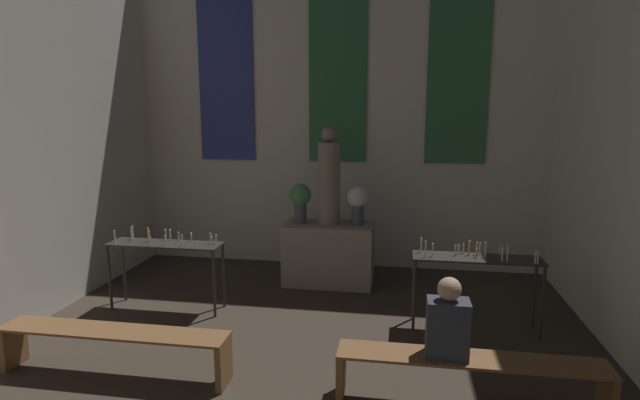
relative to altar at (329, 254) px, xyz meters
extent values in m
cube|color=silver|center=(0.00, 1.01, 2.29)|extent=(6.87, 0.12, 5.49)
cube|color=navy|center=(-1.86, 0.93, 2.84)|extent=(0.93, 0.03, 3.07)
cube|color=#33723F|center=(0.00, 0.93, 2.84)|extent=(0.93, 0.03, 3.07)
cube|color=#33723F|center=(1.86, 0.93, 2.84)|extent=(0.93, 0.03, 3.07)
cube|color=gray|center=(0.00, 0.00, 0.00)|extent=(1.32, 0.69, 0.91)
cylinder|color=gray|center=(0.00, 0.00, 1.06)|extent=(0.33, 0.33, 1.21)
sphere|color=gray|center=(0.00, 0.00, 1.78)|extent=(0.23, 0.23, 0.23)
cylinder|color=#4C5666|center=(-0.43, 0.00, 0.62)|extent=(0.18, 0.18, 0.32)
sphere|color=#4C9351|center=(-0.43, 0.00, 0.88)|extent=(0.32, 0.32, 0.32)
cylinder|color=#4C5666|center=(0.43, 0.00, 0.62)|extent=(0.18, 0.18, 0.32)
sphere|color=silver|center=(0.43, 0.00, 0.88)|extent=(0.32, 0.32, 0.32)
cube|color=#332D28|center=(-1.94, -1.32, 0.42)|extent=(1.48, 0.40, 0.02)
cylinder|color=#332D28|center=(-2.66, -1.49, -0.02)|extent=(0.04, 0.04, 0.87)
cylinder|color=#332D28|center=(-1.23, -1.49, -0.02)|extent=(0.04, 0.04, 0.87)
cylinder|color=#332D28|center=(-2.66, -1.15, -0.02)|extent=(0.04, 0.04, 0.87)
cylinder|color=#332D28|center=(-1.23, -1.15, -0.02)|extent=(0.04, 0.04, 0.87)
cylinder|color=silver|center=(-1.82, -1.18, 0.48)|extent=(0.02, 0.02, 0.10)
sphere|color=#F9CC4C|center=(-1.82, -1.18, 0.54)|extent=(0.02, 0.02, 0.02)
cylinder|color=silver|center=(-1.29, -1.22, 0.48)|extent=(0.02, 0.02, 0.10)
sphere|color=#F9CC4C|center=(-1.29, -1.22, 0.54)|extent=(0.02, 0.02, 0.02)
cylinder|color=silver|center=(-2.47, -1.18, 0.50)|extent=(0.02, 0.02, 0.14)
sphere|color=#F9CC4C|center=(-2.47, -1.18, 0.58)|extent=(0.02, 0.02, 0.02)
cylinder|color=silver|center=(-2.07, -1.46, 0.48)|extent=(0.02, 0.02, 0.10)
sphere|color=#F9CC4C|center=(-2.07, -1.46, 0.54)|extent=(0.02, 0.02, 0.02)
cylinder|color=silver|center=(-1.89, -1.42, 0.48)|extent=(0.02, 0.02, 0.11)
sphere|color=#F9CC4C|center=(-1.89, -1.42, 0.55)|extent=(0.02, 0.02, 0.02)
cylinder|color=silver|center=(-1.31, -1.31, 0.48)|extent=(0.02, 0.02, 0.09)
sphere|color=#F9CC4C|center=(-1.31, -1.31, 0.54)|extent=(0.02, 0.02, 0.02)
cylinder|color=silver|center=(-2.41, -1.31, 0.51)|extent=(0.02, 0.02, 0.16)
sphere|color=#F9CC4C|center=(-2.41, -1.31, 0.60)|extent=(0.02, 0.02, 0.02)
cylinder|color=silver|center=(-1.35, -1.27, 0.49)|extent=(0.02, 0.02, 0.12)
sphere|color=#F9CC4C|center=(-1.35, -1.27, 0.56)|extent=(0.02, 0.02, 0.02)
cylinder|color=silver|center=(-2.46, -1.19, 0.51)|extent=(0.02, 0.02, 0.16)
sphere|color=#F9CC4C|center=(-2.46, -1.19, 0.60)|extent=(0.02, 0.02, 0.02)
cylinder|color=silver|center=(-1.93, -1.20, 0.50)|extent=(0.02, 0.02, 0.13)
sphere|color=#F9CC4C|center=(-1.93, -1.20, 0.58)|extent=(0.02, 0.02, 0.02)
cylinder|color=silver|center=(-1.66, -1.41, 0.49)|extent=(0.02, 0.02, 0.13)
sphere|color=#F9CC4C|center=(-1.66, -1.41, 0.57)|extent=(0.02, 0.02, 0.02)
cylinder|color=silver|center=(-1.99, -1.19, 0.50)|extent=(0.02, 0.02, 0.13)
sphere|color=#F9CC4C|center=(-1.99, -1.19, 0.58)|extent=(0.02, 0.02, 0.02)
cylinder|color=silver|center=(-2.19, -1.29, 0.51)|extent=(0.02, 0.02, 0.17)
sphere|color=#F9CC4C|center=(-2.19, -1.29, 0.61)|extent=(0.02, 0.02, 0.02)
cylinder|color=silver|center=(-2.18, -1.30, 0.49)|extent=(0.02, 0.02, 0.13)
sphere|color=#F9CC4C|center=(-2.18, -1.30, 0.57)|extent=(0.02, 0.02, 0.02)
cylinder|color=silver|center=(-2.60, -1.39, 0.50)|extent=(0.02, 0.02, 0.14)
sphere|color=#F9CC4C|center=(-2.60, -1.39, 0.58)|extent=(0.02, 0.02, 0.02)
cylinder|color=silver|center=(-1.65, -1.17, 0.47)|extent=(0.02, 0.02, 0.09)
sphere|color=#F9CC4C|center=(-1.65, -1.17, 0.53)|extent=(0.02, 0.02, 0.02)
cube|color=#332D28|center=(1.94, -1.32, 0.42)|extent=(1.48, 0.40, 0.02)
cylinder|color=#332D28|center=(1.23, -1.49, -0.02)|extent=(0.04, 0.04, 0.87)
cylinder|color=#332D28|center=(2.66, -1.49, -0.02)|extent=(0.04, 0.04, 0.87)
cylinder|color=#332D28|center=(1.23, -1.15, -0.02)|extent=(0.04, 0.04, 0.87)
cylinder|color=#332D28|center=(2.66, -1.15, -0.02)|extent=(0.04, 0.04, 0.87)
cylinder|color=silver|center=(2.55, -1.45, 0.49)|extent=(0.02, 0.02, 0.12)
sphere|color=#F9CC4C|center=(2.55, -1.45, 0.56)|extent=(0.02, 0.02, 0.02)
cylinder|color=silver|center=(1.99, -1.19, 0.49)|extent=(0.02, 0.02, 0.12)
sphere|color=#F9CC4C|center=(1.99, -1.19, 0.56)|extent=(0.02, 0.02, 0.02)
cylinder|color=silver|center=(1.95, -1.20, 0.50)|extent=(0.02, 0.02, 0.13)
sphere|color=#F9CC4C|center=(1.95, -1.20, 0.57)|extent=(0.02, 0.02, 0.02)
cylinder|color=silver|center=(2.58, -1.45, 0.49)|extent=(0.02, 0.02, 0.13)
sphere|color=#F9CC4C|center=(2.58, -1.45, 0.57)|extent=(0.02, 0.02, 0.02)
cylinder|color=silver|center=(1.86, -1.23, 0.51)|extent=(0.02, 0.02, 0.16)
sphere|color=#F9CC4C|center=(1.86, -1.23, 0.60)|extent=(0.02, 0.02, 0.02)
cylinder|color=silver|center=(1.30, -1.20, 0.51)|extent=(0.02, 0.02, 0.16)
sphere|color=#F9CC4C|center=(1.30, -1.20, 0.60)|extent=(0.02, 0.02, 0.02)
cylinder|color=silver|center=(1.80, -1.17, 0.48)|extent=(0.02, 0.02, 0.10)
sphere|color=#F9CC4C|center=(1.80, -1.17, 0.54)|extent=(0.02, 0.02, 0.02)
cylinder|color=silver|center=(2.23, -1.15, 0.48)|extent=(0.02, 0.02, 0.11)
sphere|color=#F9CC4C|center=(2.23, -1.15, 0.55)|extent=(0.02, 0.02, 0.02)
cylinder|color=silver|center=(1.74, -1.22, 0.48)|extent=(0.02, 0.02, 0.10)
sphere|color=#F9CC4C|center=(1.74, -1.22, 0.54)|extent=(0.02, 0.02, 0.02)
cylinder|color=silver|center=(2.04, -1.28, 0.51)|extent=(0.02, 0.02, 0.16)
sphere|color=#F9CC4C|center=(2.04, -1.28, 0.60)|extent=(0.02, 0.02, 0.02)
cylinder|color=silver|center=(2.26, -1.41, 0.52)|extent=(0.02, 0.02, 0.18)
sphere|color=#F9CC4C|center=(2.26, -1.41, 0.62)|extent=(0.02, 0.02, 0.02)
cylinder|color=silver|center=(2.21, -1.40, 0.50)|extent=(0.02, 0.02, 0.15)
sphere|color=#F9CC4C|center=(2.21, -1.40, 0.59)|extent=(0.02, 0.02, 0.02)
cylinder|color=silver|center=(1.43, -1.37, 0.50)|extent=(0.02, 0.02, 0.14)
sphere|color=#F9CC4C|center=(1.43, -1.37, 0.58)|extent=(0.02, 0.02, 0.02)
cylinder|color=silver|center=(1.70, -1.28, 0.48)|extent=(0.02, 0.02, 0.11)
sphere|color=#F9CC4C|center=(1.70, -1.28, 0.55)|extent=(0.02, 0.02, 0.02)
cylinder|color=silver|center=(1.93, -1.34, 0.48)|extent=(0.02, 0.02, 0.10)
sphere|color=#F9CC4C|center=(1.93, -1.34, 0.54)|extent=(0.02, 0.02, 0.02)
cylinder|color=silver|center=(1.35, -1.39, 0.52)|extent=(0.02, 0.02, 0.17)
sphere|color=#F9CC4C|center=(1.35, -1.39, 0.61)|extent=(0.02, 0.02, 0.02)
cube|color=brown|center=(-1.68, -2.99, 0.00)|extent=(2.30, 0.36, 0.03)
cube|color=brown|center=(-2.80, -2.99, -0.23)|extent=(0.06, 0.32, 0.45)
cube|color=brown|center=(-0.56, -2.99, -0.23)|extent=(0.06, 0.32, 0.45)
cube|color=brown|center=(1.68, -2.99, 0.00)|extent=(2.30, 0.36, 0.03)
cube|color=brown|center=(0.56, -2.99, -0.23)|extent=(0.06, 0.32, 0.45)
cube|color=brown|center=(2.80, -2.99, -0.23)|extent=(0.06, 0.32, 0.45)
cube|color=#383D47|center=(1.48, -2.99, 0.27)|extent=(0.36, 0.24, 0.51)
sphere|color=tan|center=(1.48, -2.99, 0.63)|extent=(0.20, 0.20, 0.20)
camera|label=1|loc=(1.05, -7.14, 2.12)|focal=28.00mm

